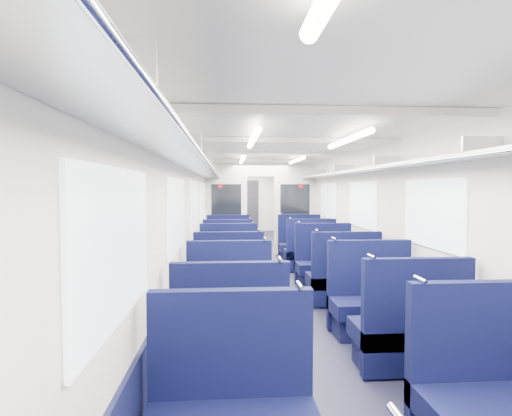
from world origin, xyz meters
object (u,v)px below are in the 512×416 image
seat_9 (410,335)px  seat_11 (372,305)px  seat_14 (229,267)px  seat_13 (343,281)px  seat_18 (228,248)px  bulkhead (261,206)px  seat_17 (310,254)px  seat_15 (324,266)px  seat_7 (493,401)px  end_door (249,206)px  seat_10 (229,306)px  seat_12 (229,281)px  seat_8 (230,343)px  seat_16 (229,256)px  seat_19 (300,247)px

seat_9 → seat_11: (0.00, 0.98, 0.00)m
seat_14 → seat_13: bearing=-36.1°
seat_18 → bulkhead: bearing=53.4°
seat_17 → seat_9: bearing=-90.0°
seat_14 → seat_15: size_ratio=1.00×
seat_7 → seat_15: (0.00, 4.51, 0.00)m
end_door → seat_11: size_ratio=1.79×
seat_18 → seat_15: bearing=-54.6°
seat_10 → seat_15: (1.66, 2.29, 0.00)m
seat_12 → seat_17: same height
seat_7 → seat_18: bearing=103.6°
seat_8 → seat_16: size_ratio=1.00×
seat_8 → seat_19: bearing=74.0°
seat_9 → seat_7: bearing=-90.0°
bulkhead → seat_14: bearing=-103.7°
seat_8 → seat_18: size_ratio=1.00×
seat_7 → seat_16: (-1.66, 5.72, 0.00)m
seat_14 → seat_15: (1.66, -0.06, 0.00)m
seat_16 → bulkhead: bearing=69.7°
bulkhead → seat_10: bulkhead is taller
seat_15 → seat_7: bearing=-90.0°
seat_8 → seat_19: same height
seat_15 → seat_17: 1.28m
seat_8 → seat_10: same height
seat_10 → seat_13: 2.01m
end_door → seat_9: end_door is taller
bulkhead → seat_16: bearing=-110.3°
seat_9 → seat_12: bearing=126.0°
bulkhead → seat_9: bulkhead is taller
end_door → seat_11: 11.62m
seat_19 → seat_15: bearing=-90.0°
seat_9 → seat_16: 4.83m
bulkhead → seat_7: (0.83, -7.96, -0.89)m
seat_11 → seat_13: size_ratio=1.00×
end_door → seat_16: 8.07m
seat_12 → seat_15: 1.96m
seat_13 → seat_8: bearing=-126.3°
seat_8 → seat_11: bearing=32.5°
seat_8 → seat_15: (1.66, 3.41, 0.00)m
seat_7 → seat_11: same height
seat_9 → seat_13: size_ratio=1.00×
bulkhead → seat_17: 2.49m
end_door → seat_8: end_door is taller
seat_17 → end_door: bearing=96.0°
bulkhead → seat_8: bulkhead is taller
seat_11 → seat_12: 2.11m
seat_13 → seat_18: (-1.66, 3.49, 0.00)m
seat_9 → seat_18: size_ratio=1.00×
end_door → seat_12: 10.31m
bulkhead → seat_8: size_ratio=2.51×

